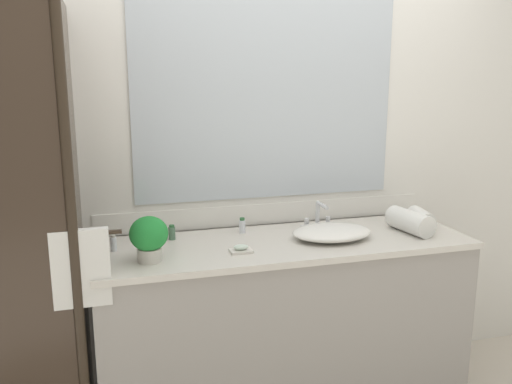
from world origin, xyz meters
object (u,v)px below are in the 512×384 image
at_px(soap_dish, 241,249).
at_px(rolled_towel_near_edge, 421,218).
at_px(amenity_bottle_conditioner, 242,226).
at_px(amenity_bottle_body_wash, 172,233).
at_px(amenity_bottle_shampoo, 113,243).
at_px(rolled_towel_middle, 410,222).
at_px(faucet, 318,220).
at_px(sink_basin, 332,232).
at_px(potted_plant, 149,236).

distance_m(soap_dish, rolled_towel_near_edge, 1.02).
bearing_deg(amenity_bottle_conditioner, rolled_towel_near_edge, -9.43).
distance_m(amenity_bottle_body_wash, amenity_bottle_shampoo, 0.29).
height_order(soap_dish, rolled_towel_middle, rolled_towel_middle).
height_order(faucet, amenity_bottle_shampoo, faucet).
relative_size(faucet, soap_dish, 1.70).
xyz_separation_m(amenity_bottle_body_wash, rolled_towel_middle, (1.18, -0.21, 0.02)).
height_order(amenity_bottle_conditioner, rolled_towel_near_edge, rolled_towel_near_edge).
bearing_deg(amenity_bottle_shampoo, amenity_bottle_conditioner, 10.26).
xyz_separation_m(sink_basin, rolled_towel_near_edge, (0.53, 0.06, 0.02)).
xyz_separation_m(potted_plant, rolled_towel_middle, (1.31, 0.07, -0.05)).
xyz_separation_m(faucet, rolled_towel_middle, (0.42, -0.19, 0.01)).
distance_m(amenity_bottle_conditioner, rolled_towel_near_edge, 0.94).
height_order(sink_basin, potted_plant, potted_plant).
height_order(soap_dish, amenity_bottle_body_wash, amenity_bottle_body_wash).
xyz_separation_m(faucet, soap_dish, (-0.48, -0.25, -0.03)).
bearing_deg(amenity_bottle_body_wash, rolled_towel_near_edge, -6.22).
xyz_separation_m(sink_basin, amenity_bottle_body_wash, (-0.75, 0.20, 0.00)).
xyz_separation_m(amenity_bottle_body_wash, amenity_bottle_conditioner, (0.36, 0.01, 0.00)).
bearing_deg(rolled_towel_near_edge, amenity_bottle_conditioner, 170.57).
height_order(amenity_bottle_shampoo, rolled_towel_near_edge, rolled_towel_near_edge).
distance_m(faucet, rolled_towel_near_edge, 0.54).
distance_m(potted_plant, rolled_towel_middle, 1.31).
height_order(sink_basin, amenity_bottle_shampoo, amenity_bottle_shampoo).
relative_size(soap_dish, rolled_towel_middle, 0.39).
xyz_separation_m(potted_plant, rolled_towel_near_edge, (1.42, 0.14, -0.06)).
height_order(faucet, rolled_towel_near_edge, faucet).
relative_size(amenity_bottle_shampoo, rolled_towel_middle, 0.29).
bearing_deg(amenity_bottle_shampoo, rolled_towel_near_edge, -1.46).
xyz_separation_m(soap_dish, amenity_bottle_shampoo, (-0.55, 0.18, 0.02)).
bearing_deg(potted_plant, soap_dish, 1.03).
relative_size(faucet, rolled_towel_middle, 0.67).
bearing_deg(potted_plant, amenity_bottle_body_wash, 65.50).
relative_size(faucet, amenity_bottle_conditioner, 2.17).
relative_size(rolled_towel_near_edge, rolled_towel_middle, 0.71).
height_order(amenity_bottle_body_wash, rolled_towel_near_edge, rolled_towel_near_edge).
relative_size(faucet, amenity_bottle_shampoo, 2.27).
bearing_deg(rolled_towel_middle, rolled_towel_near_edge, 32.81).
distance_m(soap_dish, amenity_bottle_body_wash, 0.39).
bearing_deg(faucet, sink_basin, -90.00).
bearing_deg(rolled_towel_near_edge, soap_dish, -172.26).
bearing_deg(sink_basin, amenity_bottle_body_wash, 165.23).
bearing_deg(amenity_bottle_shampoo, soap_dish, -17.78).
bearing_deg(rolled_towel_near_edge, faucet, 167.79).
distance_m(sink_basin, rolled_towel_near_edge, 0.54).
distance_m(potted_plant, rolled_towel_near_edge, 1.43).
relative_size(potted_plant, rolled_towel_middle, 0.77).
height_order(potted_plant, soap_dish, potted_plant).
bearing_deg(soap_dish, sink_basin, 9.35).
bearing_deg(potted_plant, amenity_bottle_shampoo, 128.52).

